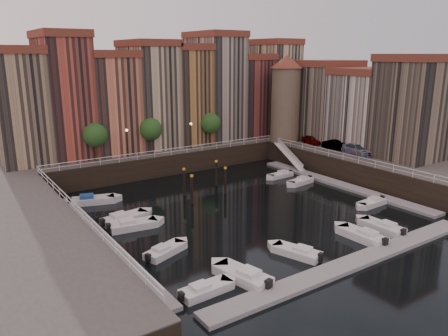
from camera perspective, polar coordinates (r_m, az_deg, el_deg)
ground at (r=50.30m, az=1.63°, el=-5.06°), size 200.00×200.00×0.00m
quay_far at (r=71.80m, az=-10.53°, el=1.99°), size 80.00×20.00×3.00m
quay_right at (r=68.29m, az=22.16°, el=0.48°), size 20.00×36.00×3.00m
dock_left at (r=42.61m, az=-15.78°, el=-9.16°), size 2.00×28.00×0.35m
dock_right at (r=60.06m, az=14.88°, el=-2.08°), size 2.00×28.00×0.35m
dock_near at (r=38.82m, az=16.72°, el=-11.67°), size 30.00×2.00×0.35m
mountains at (r=151.57m, az=-23.15°, el=10.12°), size 145.00×100.00×18.00m
far_terrace at (r=69.50m, az=-7.52°, el=9.59°), size 48.70×10.30×17.50m
right_terrace at (r=69.07m, az=18.11°, el=7.80°), size 9.30×24.30×14.00m
corner_tower at (r=71.54m, az=8.05°, el=9.10°), size 5.20×5.20×13.80m
promenade_trees at (r=63.31m, az=-8.99°, el=5.05°), size 21.20×3.20×5.20m
street_lamps at (r=62.67m, az=-8.30°, el=4.34°), size 10.36×0.36×4.18m
railings at (r=53.06m, az=-1.41°, el=0.27°), size 36.08×34.04×0.52m
gangway at (r=67.64m, az=8.51°, el=1.66°), size 2.78×8.32×3.73m
mooring_pilings at (r=54.16m, az=-2.51°, el=-1.78°), size 6.57×4.70×3.78m
boat_left_0 at (r=33.08m, az=-2.48°, el=-15.59°), size 4.36×1.75×0.99m
boat_left_1 at (r=39.11m, az=-7.74°, el=-10.68°), size 4.42×2.89×1.00m
boat_left_2 at (r=45.00m, az=-11.91°, el=-7.31°), size 5.08×2.42×1.14m
boat_left_3 at (r=46.86m, az=-12.95°, el=-6.45°), size 5.30×2.62×1.19m
boat_left_4 at (r=53.51m, az=-16.89°, el=-4.04°), size 5.30×3.22×1.19m
boat_right_1 at (r=53.40m, az=18.79°, el=-4.32°), size 4.22×1.72×0.96m
boat_right_3 at (r=59.78m, az=10.00°, el=-1.72°), size 4.32×2.05×0.97m
boat_right_4 at (r=62.56m, az=7.43°, el=-0.89°), size 4.11×1.63×0.94m
boat_near_0 at (r=34.73m, az=2.58°, el=-13.88°), size 2.90×5.32×1.19m
boat_near_1 at (r=39.03m, az=9.62°, el=-10.79°), size 2.96×4.61×1.04m
boat_near_2 at (r=43.64m, az=17.68°, el=-8.41°), size 2.01×5.13×1.17m
boat_near_3 at (r=46.38m, az=20.01°, el=-7.25°), size 1.86×4.84×1.11m
car_a at (r=70.71m, az=11.37°, el=3.56°), size 2.36×4.26×1.37m
car_b at (r=66.86m, az=14.65°, el=2.81°), size 2.60×4.89×1.53m
car_c at (r=64.77m, az=16.96°, el=2.26°), size 2.71×5.44×1.52m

